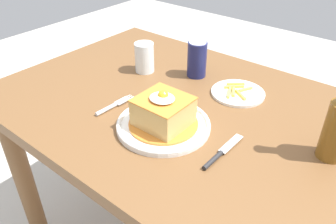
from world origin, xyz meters
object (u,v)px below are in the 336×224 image
Objects in this scene: drinking_glass at (144,59)px; side_plate_fries at (238,93)px; fork at (112,106)px; knife at (218,155)px; soda_can at (197,59)px; main_plate at (163,125)px.

side_plate_fries is at bearing 10.56° from drinking_glass.
fork is at bearing -129.06° from side_plate_fries.
knife is 1.57× the size of drinking_glass.
soda_can is at bearing 77.57° from fork.
fork is 0.35m from soda_can.
soda_can reaches higher than knife.
main_plate is 0.34m from soda_can.
soda_can is 1.18× the size of drinking_glass.
knife is 0.44m from soda_can.
main_plate is 1.83× the size of fork.
fork is (-0.18, -0.02, -0.00)m from main_plate.
knife is at bearing -27.33° from drinking_glass.
main_plate is 0.30m from side_plate_fries.
knife is 1.33× the size of soda_can.
soda_can is 0.19m from drinking_glass.
main_plate is 2.09× the size of soda_can.
drinking_glass is (-0.16, -0.09, -0.02)m from soda_can.
knife is at bearing -3.53° from main_plate.
side_plate_fries is at bearing 76.43° from main_plate.
main_plate is 0.18m from fork.
drinking_glass is 0.62× the size of side_plate_fries.
knife is (0.37, 0.01, 0.00)m from fork.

